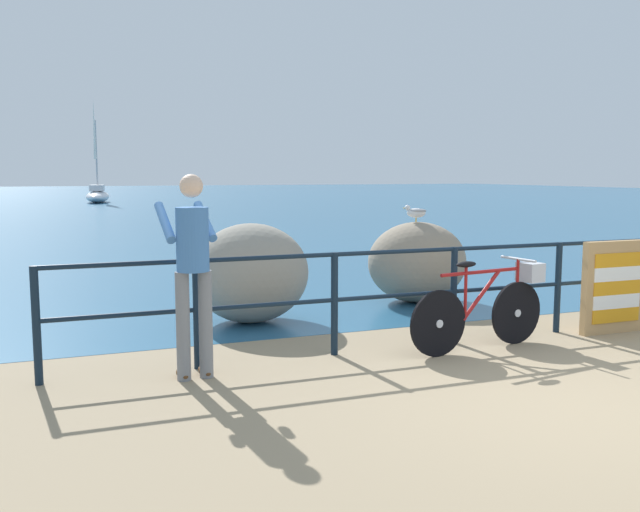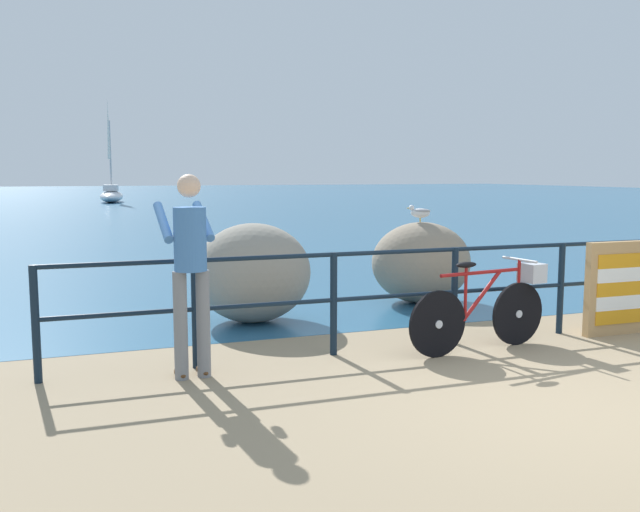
# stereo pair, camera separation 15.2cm
# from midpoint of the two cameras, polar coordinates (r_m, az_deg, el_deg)

# --- Properties ---
(ground_plane) EXTENTS (120.00, 120.00, 0.10)m
(ground_plane) POSITION_cam_midpoint_polar(r_m,az_deg,el_deg) (24.41, -10.73, 2.53)
(ground_plane) COLOR #937F60
(sea_surface) EXTENTS (120.00, 90.00, 0.01)m
(sea_surface) POSITION_cam_midpoint_polar(r_m,az_deg,el_deg) (52.11, -15.55, 4.76)
(sea_surface) COLOR #285B7F
(sea_surface) RESTS_ON ground_plane
(promenade_railing) EXTENTS (8.20, 0.07, 1.02)m
(promenade_railing) POSITION_cam_midpoint_polar(r_m,az_deg,el_deg) (7.29, 11.77, -2.30)
(promenade_railing) COLOR black
(promenade_railing) RESTS_ON ground_plane
(bicycle) EXTENTS (1.69, 0.48, 0.92)m
(bicycle) POSITION_cam_midpoint_polar(r_m,az_deg,el_deg) (7.17, 14.67, -3.92)
(bicycle) COLOR black
(bicycle) RESTS_ON ground_plane
(person_at_railing) EXTENTS (0.48, 0.65, 1.78)m
(person_at_railing) POSITION_cam_midpoint_polar(r_m,az_deg,el_deg) (5.99, -10.09, -0.80)
(person_at_railing) COLOR slate
(person_at_railing) RESTS_ON ground_plane
(folded_deckchair_stack) EXTENTS (0.84, 0.10, 1.04)m
(folded_deckchair_stack) POSITION_cam_midpoint_polar(r_m,az_deg,el_deg) (8.28, 24.11, -2.48)
(folded_deckchair_stack) COLOR tan
(folded_deckchair_stack) RESTS_ON ground_plane
(breakwater_boulder_main) EXTENTS (1.39, 1.22, 1.12)m
(breakwater_boulder_main) POSITION_cam_midpoint_polar(r_m,az_deg,el_deg) (9.54, 8.90, -0.53)
(breakwater_boulder_main) COLOR gray
(breakwater_boulder_main) RESTS_ON ground
(breakwater_boulder_left) EXTENTS (1.40, 1.23, 1.19)m
(breakwater_boulder_left) POSITION_cam_midpoint_polar(r_m,az_deg,el_deg) (8.21, -5.09, -1.41)
(breakwater_boulder_left) COLOR gray
(breakwater_boulder_left) RESTS_ON ground
(seagull) EXTENTS (0.31, 0.26, 0.23)m
(seagull) POSITION_cam_midpoint_polar(r_m,az_deg,el_deg) (9.48, 8.81, 3.65)
(seagull) COLOR gold
(seagull) RESTS_ON breakwater_boulder_main
(sailboat) EXTENTS (1.85, 4.53, 6.16)m
(sailboat) POSITION_cam_midpoint_polar(r_m,az_deg,el_deg) (43.25, -16.95, 5.24)
(sailboat) COLOR white
(sailboat) RESTS_ON sea_surface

